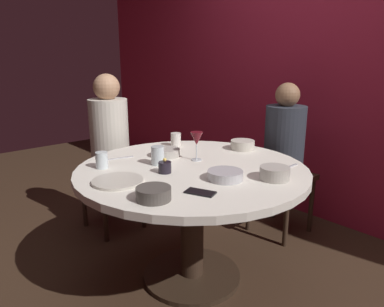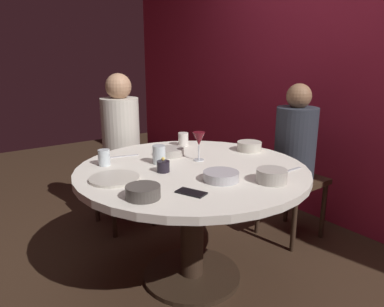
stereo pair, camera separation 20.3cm
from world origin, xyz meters
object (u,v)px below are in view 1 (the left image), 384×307
Objects in this scene: seated_diner_left at (110,137)px; candle_holder at (165,167)px; bowl_serving_large at (225,175)px; seated_diner_back at (284,143)px; bowl_salad_center at (166,152)px; wine_glass at (197,140)px; bowl_sauce_side at (154,194)px; cell_phone at (200,192)px; cup_by_left_diner at (102,160)px; bowl_small_white at (243,145)px; dinner_plate at (118,181)px; cup_by_right_diner at (158,156)px; dining_table at (192,191)px; cup_near_candle at (176,139)px; bowl_rice_portion at (275,173)px.

seated_diner_left reaches higher than candle_holder.
candle_holder is 0.34m from bowl_serving_large.
seated_diner_back is 6.65× the size of bowl_salad_center.
wine_glass is 0.66m from bowl_sauce_side.
cup_by_left_diner is at bearing -99.12° from cell_phone.
seated_diner_back reaches higher than candle_holder.
wine_glass reaches higher than bowl_serving_large.
candle_holder is 0.89× the size of cup_by_left_diner.
bowl_sauce_side is at bearing -93.76° from bowl_serving_large.
bowl_small_white reaches higher than bowl_salad_center.
cell_phone is at bearing 12.60° from cup_by_left_diner.
seated_diner_back is at bearing 87.54° from dinner_plate.
seated_diner_back is 13.84× the size of candle_holder.
seated_diner_back is 1.40m from bowl_sauce_side.
bowl_small_white reaches higher than dinner_plate.
bowl_small_white is at bearing -174.57° from cell_phone.
bowl_sauce_side reaches higher than dinner_plate.
cup_by_left_diner is 0.32m from cup_by_right_diner.
wine_glass is 0.24m from bowl_salad_center.
candle_holder is (-0.02, -0.18, 0.18)m from dining_table.
cup_near_candle is (-0.72, 0.27, 0.02)m from bowl_serving_large.
cell_phone is 0.67m from bowl_salad_center.
bowl_sauce_side is (0.24, -1.38, 0.04)m from seated_diner_back.
bowl_serving_large is at bearing 52.58° from dinner_plate.
cup_by_right_diner reaches higher than dinner_plate.
seated_diner_left is 14.55× the size of candle_holder.
cup_by_left_diner is (0.60, -0.39, 0.02)m from seated_diner_left.
dinner_plate is 0.55m from bowl_serving_large.
dinner_plate is at bearing -2.46° from seated_diner_back.
bowl_small_white is at bearing 81.06° from cup_by_right_diner.
seated_diner_back reaches higher than cup_near_candle.
cup_near_candle is (-0.45, -0.67, 0.06)m from seated_diner_back.
wine_glass is at bearing 126.24° from dining_table.
cup_by_right_diner reaches higher than bowl_rice_portion.
bowl_serving_large is at bearing -0.83° from seated_diner_left.
bowl_sauce_side is 1.69× the size of cup_by_left_diner.
bowl_serving_large is at bearing -57.87° from bowl_small_white.
cup_by_right_diner is at bearing -52.91° from cup_near_candle.
cup_by_right_diner is (-0.10, -0.64, 0.02)m from bowl_small_white.
candle_holder is (-0.02, -1.10, 0.04)m from seated_diner_back.
cup_by_right_diner is (0.76, -0.12, 0.03)m from seated_diner_left.
cup_by_right_diner reaches higher than candle_holder.
dinner_plate is at bearing -128.81° from bowl_rice_portion.
bowl_salad_center is at bearing 137.29° from bowl_sauce_side.
seated_diner_back is 4.47× the size of dinner_plate.
bowl_salad_center is 0.74m from bowl_rice_portion.
bowl_serving_large is at bearing 16.19° from seated_diner_back.
seated_diner_back is (0.93, 0.92, -0.03)m from seated_diner_left.
bowl_small_white is at bearing 88.18° from wine_glass.
seated_diner_back is at bearing 106.19° from bowl_serving_large.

